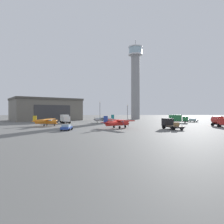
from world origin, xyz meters
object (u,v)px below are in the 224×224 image
(truck_box_white, at_px, (65,119))
(light_post_west, at_px, (100,109))
(truck_box_green, at_px, (178,118))
(light_post_east, at_px, (127,111))
(airplane_orange, at_px, (46,121))
(car_blue, at_px, (66,127))
(truck_flatbed_black, at_px, (170,124))
(truck_fuel_tanker_red, at_px, (219,121))
(control_tower, at_px, (135,79))
(airplane_silver, at_px, (104,119))
(car_silver, at_px, (192,120))
(airplane_red, at_px, (117,122))

(truck_box_white, bearing_deg, light_post_west, 128.73)
(truck_box_white, height_order, truck_box_green, truck_box_white)
(truck_box_green, xyz_separation_m, light_post_east, (-17.41, 17.41, 2.84))
(truck_box_white, bearing_deg, airplane_orange, -34.68)
(car_blue, bearing_deg, truck_box_white, 16.11)
(truck_flatbed_black, bearing_deg, truck_fuel_tanker_red, -79.70)
(control_tower, xyz_separation_m, truck_fuel_tanker_red, (16.25, -56.09, -21.13))
(airplane_silver, xyz_separation_m, car_blue, (-8.13, -31.95, -0.71))
(airplane_orange, bearing_deg, car_silver, 26.06)
(airplane_red, relative_size, car_silver, 2.08)
(car_silver, height_order, light_post_west, light_post_west)
(light_post_east, bearing_deg, truck_box_green, -45.00)
(airplane_silver, bearing_deg, truck_box_white, 14.86)
(light_post_west, distance_m, light_post_east, 13.76)
(control_tower, height_order, light_post_west, control_tower)
(truck_fuel_tanker_red, distance_m, light_post_east, 43.15)
(truck_box_white, relative_size, truck_fuel_tanker_red, 1.14)
(car_silver, xyz_separation_m, light_post_east, (-25.69, 11.32, 3.81))
(control_tower, xyz_separation_m, car_silver, (19.21, -30.85, -22.05))
(truck_box_white, xyz_separation_m, truck_box_green, (42.41, 1.50, -0.02))
(airplane_red, bearing_deg, light_post_east, 46.09)
(control_tower, height_order, light_post_east, control_tower)
(airplane_silver, xyz_separation_m, car_silver, (36.43, 4.14, -0.70))
(truck_box_white, distance_m, car_blue, 29.17)
(control_tower, relative_size, truck_flatbed_black, 6.50)
(truck_fuel_tanker_red, height_order, car_blue, truck_fuel_tanker_red)
(light_post_west, bearing_deg, truck_box_green, -35.96)
(truck_box_green, height_order, car_silver, truck_box_green)
(control_tower, height_order, airplane_red, control_tower)
(car_blue, bearing_deg, truck_box_green, -46.45)
(truck_box_green, distance_m, truck_fuel_tanker_red, 19.88)
(airplane_silver, bearing_deg, car_blue, 77.00)
(airplane_silver, bearing_deg, light_post_east, -123.53)
(control_tower, distance_m, airplane_silver, 44.46)
(airplane_silver, distance_m, car_blue, 32.97)
(truck_flatbed_black, xyz_separation_m, light_post_east, (-6.09, 44.44, 3.28))
(airplane_orange, relative_size, car_blue, 2.47)
(truck_box_white, relative_size, car_silver, 1.37)
(control_tower, xyz_separation_m, airplane_red, (-13.42, -61.30, -21.28))
(airplane_orange, height_order, light_post_east, light_post_east)
(airplane_red, height_order, truck_box_white, airplane_red)
(car_silver, bearing_deg, truck_box_green, 93.98)
(truck_box_white, height_order, truck_fuel_tanker_red, truck_box_white)
(car_blue, bearing_deg, truck_fuel_tanker_red, -71.43)
(truck_fuel_tanker_red, bearing_deg, truck_box_green, -162.17)
(airplane_orange, xyz_separation_m, light_post_west, (14.77, 37.97, 3.98))
(airplane_orange, distance_m, truck_box_green, 47.85)
(truck_flatbed_black, relative_size, car_silver, 1.45)
(car_silver, height_order, light_post_east, light_post_east)
(truck_box_white, bearing_deg, airplane_red, 14.21)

